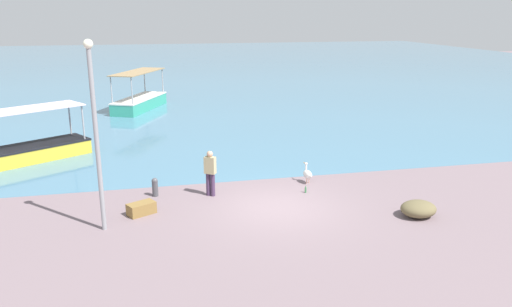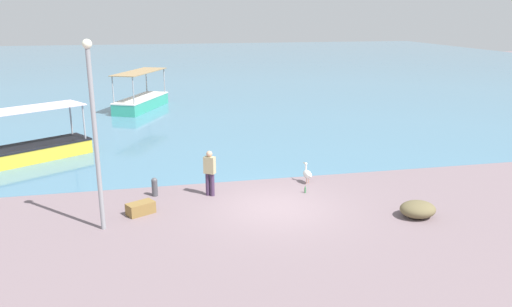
# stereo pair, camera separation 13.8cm
# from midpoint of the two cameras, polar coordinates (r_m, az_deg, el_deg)

# --- Properties ---
(ground) EXTENTS (120.00, 120.00, 0.00)m
(ground) POSITION_cam_midpoint_polar(r_m,az_deg,el_deg) (17.23, 2.65, -6.16)
(ground) COLOR slate
(harbor_water) EXTENTS (110.00, 90.00, 0.00)m
(harbor_water) POSITION_cam_midpoint_polar(r_m,az_deg,el_deg) (63.89, -8.49, 9.90)
(harbor_water) COLOR teal
(harbor_water) RESTS_ON ground
(fishing_boat_near_right) EXTENTS (5.18, 4.16, 2.36)m
(fishing_boat_near_right) POSITION_cam_midpoint_polar(r_m,az_deg,el_deg) (24.61, -24.17, 0.48)
(fishing_boat_near_right) COLOR gold
(fishing_boat_near_right) RESTS_ON harbor_water
(fishing_boat_near_left) EXTENTS (3.85, 5.71, 2.59)m
(fishing_boat_near_left) POSITION_cam_midpoint_polar(r_m,az_deg,el_deg) (35.29, -12.87, 5.86)
(fishing_boat_near_left) COLOR teal
(fishing_boat_near_left) RESTS_ON harbor_water
(pelican) EXTENTS (0.35, 0.81, 0.80)m
(pelican) POSITION_cam_midpoint_polar(r_m,az_deg,el_deg) (19.57, 6.09, -2.33)
(pelican) COLOR #E0997A
(pelican) RESTS_ON ground
(lamp_post) EXTENTS (0.28, 0.28, 5.74)m
(lamp_post) POSITION_cam_midpoint_polar(r_m,az_deg,el_deg) (15.28, -17.73, 2.91)
(lamp_post) COLOR gray
(lamp_post) RESTS_ON ground
(mooring_bollard) EXTENTS (0.22, 0.22, 0.69)m
(mooring_bollard) POSITION_cam_midpoint_polar(r_m,az_deg,el_deg) (18.48, -11.30, -3.68)
(mooring_bollard) COLOR #47474C
(mooring_bollard) RESTS_ON ground
(fisherman_standing) EXTENTS (0.46, 0.40, 1.69)m
(fisherman_standing) POSITION_cam_midpoint_polar(r_m,az_deg,el_deg) (18.06, -5.09, -2.09)
(fisherman_standing) COLOR #432E4C
(fisherman_standing) RESTS_ON ground
(net_pile) EXTENTS (1.18, 1.00, 0.54)m
(net_pile) POSITION_cam_midpoint_polar(r_m,az_deg,el_deg) (17.19, 18.22, -6.07)
(net_pile) COLOR brown
(net_pile) RESTS_ON ground
(cargo_crate) EXTENTS (1.01, 0.84, 0.40)m
(cargo_crate) POSITION_cam_midpoint_polar(r_m,az_deg,el_deg) (17.02, -12.82, -6.12)
(cargo_crate) COLOR olive
(cargo_crate) RESTS_ON ground
(glass_bottle) EXTENTS (0.07, 0.07, 0.27)m
(glass_bottle) POSITION_cam_midpoint_polar(r_m,az_deg,el_deg) (18.60, 5.86, -4.18)
(glass_bottle) COLOR #3F7F4C
(glass_bottle) RESTS_ON ground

